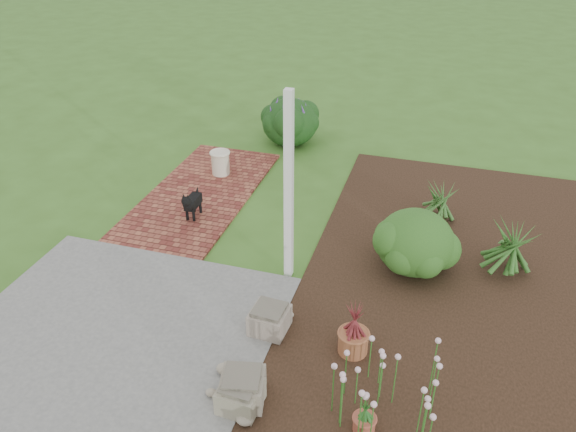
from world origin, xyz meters
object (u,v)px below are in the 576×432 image
(cream_ceramic_urn, at_px, (220,163))
(black_dog, at_px, (192,202))
(stone_trough_near, at_px, (243,388))
(evergreen_shrub, at_px, (415,241))

(cream_ceramic_urn, bearing_deg, black_dog, -83.65)
(stone_trough_near, height_order, cream_ceramic_urn, cream_ceramic_urn)
(cream_ceramic_urn, relative_size, evergreen_shrub, 0.40)
(cream_ceramic_urn, bearing_deg, stone_trough_near, -64.81)
(black_dog, height_order, evergreen_shrub, evergreen_shrub)
(stone_trough_near, xyz_separation_m, evergreen_shrub, (1.36, 2.70, 0.28))
(stone_trough_near, distance_m, evergreen_shrub, 3.03)
(black_dog, bearing_deg, evergreen_shrub, -6.52)
(cream_ceramic_urn, height_order, evergreen_shrub, evergreen_shrub)
(black_dog, bearing_deg, stone_trough_near, -58.20)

